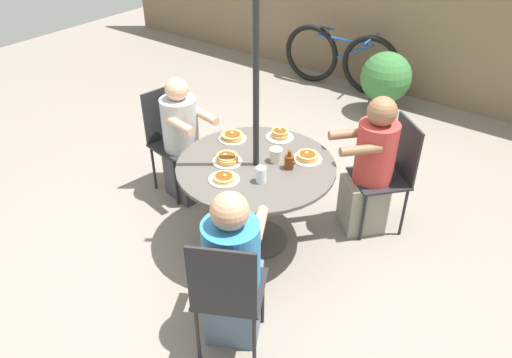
{
  "coord_description": "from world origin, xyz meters",
  "views": [
    {
      "loc": [
        1.85,
        -2.46,
        2.65
      ],
      "look_at": [
        0.0,
        0.0,
        0.59
      ],
      "focal_mm": 35.0,
      "sensor_mm": 36.0,
      "label": 1
    }
  ],
  "objects_px": {
    "pancake_plate_c": "(307,157)",
    "patio_chair_south": "(227,291)",
    "coffee_cup": "(276,155)",
    "syrup_bottle": "(289,162)",
    "pancake_plate_e": "(227,159)",
    "potted_shrub": "(385,80)",
    "pancake_plate_a": "(280,135)",
    "pancake_plate_b": "(232,137)",
    "diner_east": "(183,144)",
    "bicycle": "(340,59)",
    "patio_chair_north": "(390,169)",
    "diner_north": "(370,170)",
    "patio_chair_east": "(172,135)",
    "patio_table": "(256,179)",
    "pancake_plate_d": "(224,178)",
    "drinking_glass_a": "(261,175)",
    "diner_south": "(233,273)"
  },
  "relations": [
    {
      "from": "pancake_plate_c",
      "to": "patio_chair_south",
      "type": "bearing_deg",
      "value": -78.79
    },
    {
      "from": "coffee_cup",
      "to": "syrup_bottle",
      "type": "bearing_deg",
      "value": -8.78
    },
    {
      "from": "pancake_plate_e",
      "to": "potted_shrub",
      "type": "height_order",
      "value": "pancake_plate_e"
    },
    {
      "from": "pancake_plate_a",
      "to": "syrup_bottle",
      "type": "relative_size",
      "value": 1.53
    },
    {
      "from": "patio_chair_south",
      "to": "pancake_plate_b",
      "type": "bearing_deg",
      "value": 99.63
    },
    {
      "from": "diner_east",
      "to": "pancake_plate_c",
      "type": "distance_m",
      "value": 1.19
    },
    {
      "from": "bicycle",
      "to": "patio_chair_north",
      "type": "bearing_deg",
      "value": -58.46
    },
    {
      "from": "diner_north",
      "to": "patio_chair_east",
      "type": "bearing_deg",
      "value": 58.22
    },
    {
      "from": "pancake_plate_e",
      "to": "coffee_cup",
      "type": "relative_size",
      "value": 2.09
    },
    {
      "from": "patio_table",
      "to": "bicycle",
      "type": "xyz_separation_m",
      "value": [
        -0.99,
        3.1,
        -0.2
      ]
    },
    {
      "from": "pancake_plate_d",
      "to": "drinking_glass_a",
      "type": "relative_size",
      "value": 1.9
    },
    {
      "from": "diner_north",
      "to": "bicycle",
      "type": "distance_m",
      "value": 2.9
    },
    {
      "from": "pancake_plate_e",
      "to": "diner_north",
      "type": "bearing_deg",
      "value": 45.1
    },
    {
      "from": "patio_chair_north",
      "to": "patio_chair_south",
      "type": "relative_size",
      "value": 1.0
    },
    {
      "from": "diner_south",
      "to": "bicycle",
      "type": "distance_m",
      "value": 4.15
    },
    {
      "from": "patio_table",
      "to": "diner_south",
      "type": "distance_m",
      "value": 0.91
    },
    {
      "from": "patio_chair_east",
      "to": "pancake_plate_d",
      "type": "bearing_deg",
      "value": 74.21
    },
    {
      "from": "diner_east",
      "to": "diner_south",
      "type": "xyz_separation_m",
      "value": [
        1.32,
        -0.95,
        -0.01
      ]
    },
    {
      "from": "pancake_plate_e",
      "to": "drinking_glass_a",
      "type": "xyz_separation_m",
      "value": [
        0.35,
        -0.06,
        0.03
      ]
    },
    {
      "from": "patio_chair_south",
      "to": "pancake_plate_b",
      "type": "xyz_separation_m",
      "value": [
        -0.88,
        1.14,
        0.21
      ]
    },
    {
      "from": "pancake_plate_d",
      "to": "drinking_glass_a",
      "type": "height_order",
      "value": "drinking_glass_a"
    },
    {
      "from": "bicycle",
      "to": "coffee_cup",
      "type": "bearing_deg",
      "value": -75.16
    },
    {
      "from": "pancake_plate_a",
      "to": "syrup_bottle",
      "type": "distance_m",
      "value": 0.45
    },
    {
      "from": "patio_chair_east",
      "to": "coffee_cup",
      "type": "xyz_separation_m",
      "value": [
        1.16,
        -0.05,
        0.24
      ]
    },
    {
      "from": "patio_chair_north",
      "to": "pancake_plate_a",
      "type": "height_order",
      "value": "patio_chair_north"
    },
    {
      "from": "diner_north",
      "to": "coffee_cup",
      "type": "height_order",
      "value": "diner_north"
    },
    {
      "from": "pancake_plate_c",
      "to": "syrup_bottle",
      "type": "bearing_deg",
      "value": -103.95
    },
    {
      "from": "patio_table",
      "to": "potted_shrub",
      "type": "bearing_deg",
      "value": 94.2
    },
    {
      "from": "diner_east",
      "to": "bicycle",
      "type": "height_order",
      "value": "diner_east"
    },
    {
      "from": "patio_chair_north",
      "to": "coffee_cup",
      "type": "xyz_separation_m",
      "value": [
        -0.62,
        -0.69,
        0.24
      ]
    },
    {
      "from": "coffee_cup",
      "to": "patio_table",
      "type": "bearing_deg",
      "value": -126.53
    },
    {
      "from": "syrup_bottle",
      "to": "coffee_cup",
      "type": "relative_size",
      "value": 1.36
    },
    {
      "from": "pancake_plate_b",
      "to": "potted_shrub",
      "type": "xyz_separation_m",
      "value": [
        0.17,
        2.56,
        -0.33
      ]
    },
    {
      "from": "pancake_plate_d",
      "to": "drinking_glass_a",
      "type": "bearing_deg",
      "value": 33.53
    },
    {
      "from": "diner_north",
      "to": "patio_chair_east",
      "type": "height_order",
      "value": "diner_north"
    },
    {
      "from": "potted_shrub",
      "to": "pancake_plate_d",
      "type": "bearing_deg",
      "value": -87.18
    },
    {
      "from": "diner_east",
      "to": "pancake_plate_d",
      "type": "bearing_deg",
      "value": 71.4
    },
    {
      "from": "coffee_cup",
      "to": "bicycle",
      "type": "bearing_deg",
      "value": 109.85
    },
    {
      "from": "patio_chair_east",
      "to": "pancake_plate_e",
      "type": "relative_size",
      "value": 4.32
    },
    {
      "from": "diner_south",
      "to": "coffee_cup",
      "type": "bearing_deg",
      "value": 81.93
    },
    {
      "from": "patio_chair_north",
      "to": "pancake_plate_d",
      "type": "distance_m",
      "value": 1.37
    },
    {
      "from": "pancake_plate_a",
      "to": "coffee_cup",
      "type": "height_order",
      "value": "coffee_cup"
    },
    {
      "from": "pancake_plate_b",
      "to": "potted_shrub",
      "type": "distance_m",
      "value": 2.59
    },
    {
      "from": "patio_chair_north",
      "to": "diner_north",
      "type": "distance_m",
      "value": 0.17
    },
    {
      "from": "diner_east",
      "to": "pancake_plate_d",
      "type": "distance_m",
      "value": 0.98
    },
    {
      "from": "diner_south",
      "to": "coffee_cup",
      "type": "height_order",
      "value": "diner_south"
    },
    {
      "from": "pancake_plate_b",
      "to": "pancake_plate_c",
      "type": "bearing_deg",
      "value": 8.32
    },
    {
      "from": "patio_table",
      "to": "patio_chair_north",
      "type": "relative_size",
      "value": 1.25
    },
    {
      "from": "pancake_plate_c",
      "to": "pancake_plate_d",
      "type": "xyz_separation_m",
      "value": [
        -0.32,
        -0.58,
        -0.01
      ]
    },
    {
      "from": "patio_chair_east",
      "to": "potted_shrub",
      "type": "xyz_separation_m",
      "value": [
        0.86,
        2.57,
        -0.13
      ]
    }
  ]
}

